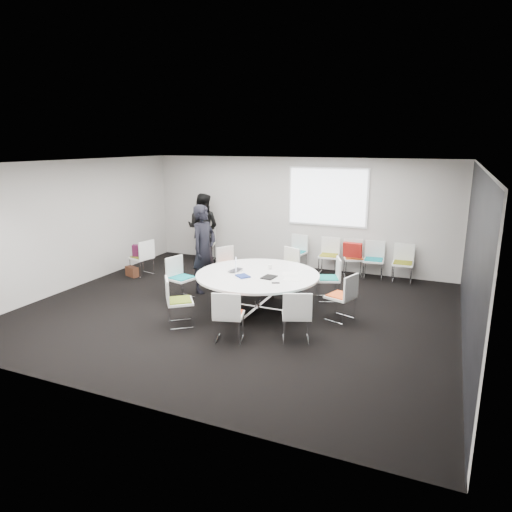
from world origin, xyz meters
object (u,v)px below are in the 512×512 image
at_px(chair_ring_a, 341,305).
at_px(laptop, 238,271).
at_px(chair_ring_c, 286,275).
at_px(person_main, 204,249).
at_px(chair_ring_h, 296,325).
at_px(chair_ring_e, 182,286).
at_px(chair_back_a, 296,259).
at_px(chair_back_c, 353,265).
at_px(chair_ring_d, 230,274).
at_px(conference_table, 258,283).
at_px(chair_person_back, 206,250).
at_px(brown_bag, 132,272).
at_px(chair_back_e, 402,271).
at_px(chair_spare_left, 142,264).
at_px(person_back, 203,228).
at_px(chair_ring_g, 229,325).
at_px(cup, 270,267).
at_px(chair_ring_b, 328,287).
at_px(chair_back_b, 329,263).
at_px(chair_ring_f, 179,311).
at_px(chair_back_d, 373,267).
at_px(maroon_bag, 141,251).

xyz_separation_m(chair_ring_a, laptop, (-2.00, -0.14, 0.47)).
relative_size(chair_ring_c, person_main, 0.47).
xyz_separation_m(chair_ring_h, laptop, (-1.55, 1.05, 0.47)).
xyz_separation_m(chair_ring_e, chair_back_a, (1.46, 3.07, 0.00)).
height_order(chair_ring_c, chair_back_c, same).
bearing_deg(chair_ring_d, chair_back_c, 157.23).
bearing_deg(chair_back_a, chair_ring_e, 73.54).
bearing_deg(conference_table, chair_ring_h, -43.06).
relative_size(chair_person_back, brown_bag, 2.44).
xyz_separation_m(conference_table, chair_back_e, (2.36, 3.00, -0.28)).
height_order(conference_table, chair_spare_left, chair_spare_left).
xyz_separation_m(chair_ring_c, chair_back_a, (-0.25, 1.47, 0.00)).
bearing_deg(chair_spare_left, chair_back_c, -53.65).
height_order(chair_ring_c, person_back, person_back).
relative_size(chair_ring_g, chair_spare_left, 1.00).
bearing_deg(cup, chair_person_back, 137.87).
relative_size(chair_ring_b, chair_back_e, 1.00).
bearing_deg(chair_spare_left, chair_back_a, -45.24).
bearing_deg(chair_back_b, chair_spare_left, 21.39).
distance_m(chair_ring_d, chair_back_a, 2.10).
bearing_deg(chair_ring_g, cup, 75.27).
bearing_deg(chair_ring_e, chair_back_c, 150.94).
xyz_separation_m(conference_table, chair_ring_c, (0.01, 1.57, -0.28)).
bearing_deg(chair_ring_b, chair_ring_f, 116.59).
relative_size(chair_ring_d, person_main, 0.47).
xyz_separation_m(chair_ring_g, chair_spare_left, (-3.63, 2.58, 0.00)).
xyz_separation_m(chair_ring_b, chair_back_a, (-1.33, 1.91, 0.00)).
bearing_deg(chair_ring_d, brown_bag, -55.26).
distance_m(chair_ring_f, chair_back_d, 5.05).
height_order(chair_back_b, person_back, person_back).
distance_m(chair_back_e, brown_bag, 6.40).
xyz_separation_m(chair_spare_left, laptop, (3.09, -1.09, 0.47)).
height_order(chair_back_e, laptop, chair_back_e).
bearing_deg(chair_person_back, maroon_bag, 52.99).
distance_m(chair_ring_g, person_back, 5.31).
bearing_deg(chair_person_back, chair_back_d, 162.61).
height_order(chair_ring_a, chair_ring_d, same).
xyz_separation_m(person_back, maroon_bag, (-0.70, -1.79, -0.31)).
relative_size(chair_ring_h, chair_back_a, 1.00).
relative_size(chair_spare_left, cup, 9.78).
height_order(chair_ring_h, chair_spare_left, same).
distance_m(chair_back_c, person_back, 4.10).
xyz_separation_m(chair_ring_a, chair_ring_f, (-2.55, -1.38, 0.00)).
xyz_separation_m(chair_ring_d, cup, (1.26, -0.76, 0.50)).
height_order(chair_ring_c, chair_back_d, same).
relative_size(chair_back_b, cup, 9.78).
relative_size(conference_table, chair_ring_a, 2.66).
bearing_deg(chair_back_e, chair_person_back, -2.02).
xyz_separation_m(chair_ring_d, chair_back_e, (3.53, 1.84, 0.00)).
distance_m(chair_ring_b, chair_back_b, 1.96).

